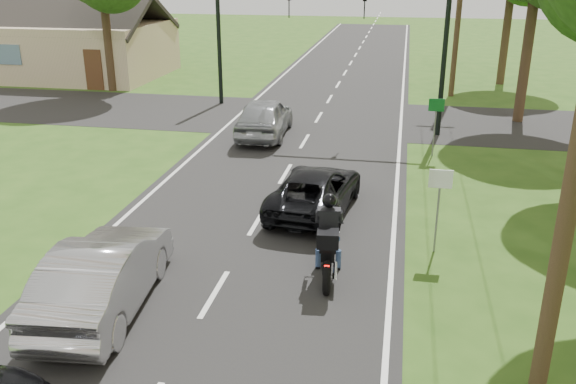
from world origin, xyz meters
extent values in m
plane|color=#2A4D15|center=(0.00, 0.00, 0.00)|extent=(140.00, 140.00, 0.00)
cube|color=black|center=(0.00, 10.00, 0.01)|extent=(8.00, 100.00, 0.01)
cube|color=black|center=(0.00, 16.00, 0.01)|extent=(60.00, 7.00, 0.01)
torus|color=black|center=(2.20, 2.10, 0.35)|extent=(0.21, 0.71, 0.70)
torus|color=black|center=(2.35, 0.52, 0.35)|extent=(0.24, 0.77, 0.76)
cube|color=black|center=(2.27, 1.42, 0.67)|extent=(0.39, 1.03, 0.32)
sphere|color=black|center=(2.24, 1.68, 0.86)|extent=(0.36, 0.36, 0.36)
cube|color=black|center=(2.30, 1.05, 0.86)|extent=(0.41, 0.61, 0.11)
cube|color=#FF0C07|center=(2.36, 0.40, 0.69)|extent=(0.11, 0.04, 0.05)
cylinder|color=silver|center=(2.49, 0.85, 0.33)|extent=(0.17, 0.85, 0.10)
cylinder|color=black|center=(2.22, 1.89, 1.05)|extent=(0.66, 0.10, 0.04)
cube|color=black|center=(2.33, 0.73, 1.18)|extent=(0.50, 0.47, 0.34)
cube|color=black|center=(2.28, 1.26, 1.31)|extent=(0.44, 0.27, 0.63)
sphere|color=black|center=(2.27, 1.33, 1.81)|extent=(0.32, 0.32, 0.32)
cylinder|color=navy|center=(2.02, 1.58, 0.24)|extent=(0.14, 0.14, 0.48)
cylinder|color=navy|center=(2.48, 1.63, 0.24)|extent=(0.14, 0.14, 0.48)
imported|color=black|center=(1.43, 5.03, 0.63)|extent=(2.46, 4.61, 1.23)
imported|color=#A9A9AD|center=(-2.01, -0.93, 0.77)|extent=(2.07, 4.75, 1.52)
imported|color=#95999D|center=(-1.72, 12.48, 0.80)|extent=(2.06, 4.70, 1.58)
cylinder|color=black|center=(5.20, 14.00, 3.00)|extent=(0.20, 0.20, 6.00)
imported|color=black|center=(2.00, 14.00, 5.05)|extent=(0.16, 0.36, 1.00)
imported|color=black|center=(-1.00, 14.00, 5.05)|extent=(0.16, 0.36, 1.00)
cylinder|color=black|center=(-5.20, 18.00, 3.00)|extent=(0.20, 0.20, 6.00)
cylinder|color=slate|center=(4.70, 3.00, 1.00)|extent=(0.05, 0.05, 2.00)
cube|color=silver|center=(4.70, 2.97, 1.90)|extent=(0.55, 0.04, 0.45)
cylinder|color=slate|center=(4.90, 11.00, 1.00)|extent=(0.05, 0.05, 2.00)
cube|color=#0C591E|center=(4.90, 10.97, 1.90)|extent=(0.55, 0.04, 0.45)
cylinder|color=#332316|center=(8.80, 17.00, 3.50)|extent=(0.44, 0.44, 7.00)
cylinder|color=#332316|center=(9.20, 26.00, 3.22)|extent=(0.44, 0.44, 6.44)
cylinder|color=#332316|center=(-12.00, 20.00, 3.08)|extent=(0.44, 0.44, 6.16)
cylinder|color=#332316|center=(-14.00, 30.00, 3.36)|extent=(0.44, 0.44, 6.72)
cube|color=tan|center=(-16.00, 24.00, 1.60)|extent=(10.00, 8.00, 3.20)
cube|color=black|center=(-16.00, 22.00, 3.70)|extent=(10.20, 4.00, 2.29)
cube|color=black|center=(-16.00, 26.00, 3.70)|extent=(10.20, 4.00, 2.29)
camera|label=1|loc=(3.68, -10.93, 6.70)|focal=38.00mm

